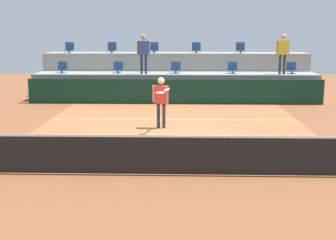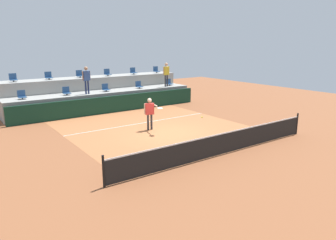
# 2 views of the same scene
# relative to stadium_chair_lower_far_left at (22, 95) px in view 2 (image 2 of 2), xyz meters

# --- Properties ---
(ground_plane) EXTENTS (40.00, 40.00, 0.00)m
(ground_plane) POSITION_rel_stadium_chair_lower_far_left_xyz_m (5.30, -7.23, -1.46)
(ground_plane) COLOR brown
(court_inner_paint) EXTENTS (9.00, 10.00, 0.01)m
(court_inner_paint) POSITION_rel_stadium_chair_lower_far_left_xyz_m (5.30, -6.23, -1.46)
(court_inner_paint) COLOR #A36038
(court_inner_paint) RESTS_ON ground_plane
(court_service_line) EXTENTS (9.00, 0.06, 0.00)m
(court_service_line) POSITION_rel_stadium_chair_lower_far_left_xyz_m (5.30, -4.83, -1.46)
(court_service_line) COLOR silver
(court_service_line) RESTS_ON ground_plane
(tennis_net) EXTENTS (10.48, 0.08, 1.07)m
(tennis_net) POSITION_rel_stadium_chair_lower_far_left_xyz_m (5.30, -11.23, -0.97)
(tennis_net) COLOR black
(tennis_net) RESTS_ON ground_plane
(sponsor_backboard) EXTENTS (13.00, 0.16, 1.10)m
(sponsor_backboard) POSITION_rel_stadium_chair_lower_far_left_xyz_m (5.30, -1.23, -0.91)
(sponsor_backboard) COLOR #0F3323
(sponsor_backboard) RESTS_ON ground_plane
(seating_tier_lower) EXTENTS (13.00, 1.80, 1.25)m
(seating_tier_lower) POSITION_rel_stadium_chair_lower_far_left_xyz_m (5.30, 0.07, -0.84)
(seating_tier_lower) COLOR gray
(seating_tier_lower) RESTS_ON ground_plane
(seating_tier_upper) EXTENTS (13.00, 1.80, 2.10)m
(seating_tier_upper) POSITION_rel_stadium_chair_lower_far_left_xyz_m (5.30, 1.87, -0.41)
(seating_tier_upper) COLOR gray
(seating_tier_upper) RESTS_ON ground_plane
(stadium_chair_lower_far_left) EXTENTS (0.44, 0.40, 0.52)m
(stadium_chair_lower_far_left) POSITION_rel_stadium_chair_lower_far_left_xyz_m (0.00, 0.00, 0.00)
(stadium_chair_lower_far_left) COLOR #2D2D33
(stadium_chair_lower_far_left) RESTS_ON seating_tier_lower
(stadium_chair_lower_left) EXTENTS (0.44, 0.40, 0.52)m
(stadium_chair_lower_left) POSITION_rel_stadium_chair_lower_far_left_xyz_m (2.63, 0.00, 0.00)
(stadium_chair_lower_left) COLOR #2D2D33
(stadium_chair_lower_left) RESTS_ON seating_tier_lower
(stadium_chair_lower_center) EXTENTS (0.44, 0.40, 0.52)m
(stadium_chair_lower_center) POSITION_rel_stadium_chair_lower_far_left_xyz_m (5.32, 0.00, 0.00)
(stadium_chair_lower_center) COLOR #2D2D33
(stadium_chair_lower_center) RESTS_ON seating_tier_lower
(stadium_chair_lower_right) EXTENTS (0.44, 0.40, 0.52)m
(stadium_chair_lower_right) POSITION_rel_stadium_chair_lower_far_left_xyz_m (7.95, 0.00, 0.00)
(stadium_chair_lower_right) COLOR #2D2D33
(stadium_chair_lower_right) RESTS_ON seating_tier_lower
(stadium_chair_lower_far_right) EXTENTS (0.44, 0.40, 0.52)m
(stadium_chair_lower_far_right) POSITION_rel_stadium_chair_lower_far_left_xyz_m (10.66, 0.00, 0.00)
(stadium_chair_lower_far_right) COLOR #2D2D33
(stadium_chair_lower_far_right) RESTS_ON seating_tier_lower
(stadium_chair_upper_far_left) EXTENTS (0.44, 0.40, 0.52)m
(stadium_chair_upper_far_left) POSITION_rel_stadium_chair_lower_far_left_xyz_m (-0.07, 1.80, 0.85)
(stadium_chair_upper_far_left) COLOR #2D2D33
(stadium_chair_upper_far_left) RESTS_ON seating_tier_upper
(stadium_chair_upper_left) EXTENTS (0.44, 0.40, 0.52)m
(stadium_chair_upper_left) POSITION_rel_stadium_chair_lower_far_left_xyz_m (2.09, 1.80, 0.85)
(stadium_chair_upper_left) COLOR #2D2D33
(stadium_chair_upper_left) RESTS_ON seating_tier_upper
(stadium_chair_upper_mid_left) EXTENTS (0.44, 0.40, 0.52)m
(stadium_chair_upper_mid_left) POSITION_rel_stadium_chair_lower_far_left_xyz_m (4.21, 1.80, 0.85)
(stadium_chair_upper_mid_left) COLOR #2D2D33
(stadium_chair_upper_mid_left) RESTS_ON seating_tier_upper
(stadium_chair_upper_mid_right) EXTENTS (0.44, 0.40, 0.52)m
(stadium_chair_upper_mid_right) POSITION_rel_stadium_chair_lower_far_left_xyz_m (6.32, 1.80, 0.85)
(stadium_chair_upper_mid_right) COLOR #2D2D33
(stadium_chair_upper_mid_right) RESTS_ON seating_tier_upper
(stadium_chair_upper_right) EXTENTS (0.44, 0.40, 0.52)m
(stadium_chair_upper_right) POSITION_rel_stadium_chair_lower_far_left_xyz_m (8.52, 1.80, 0.85)
(stadium_chair_upper_right) COLOR #2D2D33
(stadium_chair_upper_right) RESTS_ON seating_tier_upper
(stadium_chair_upper_far_right) EXTENTS (0.44, 0.40, 0.52)m
(stadium_chair_upper_far_right) POSITION_rel_stadium_chair_lower_far_left_xyz_m (10.66, 1.80, 0.85)
(stadium_chair_upper_far_right) COLOR #2D2D33
(stadium_chair_upper_far_right) RESTS_ON seating_tier_upper
(tennis_player) EXTENTS (0.58, 1.27, 1.69)m
(tennis_player) POSITION_rel_stadium_chair_lower_far_left_xyz_m (4.92, -6.31, -0.43)
(tennis_player) COLOR #2D2D33
(tennis_player) RESTS_ON ground_plane
(spectator_in_grey) EXTENTS (0.61, 0.29, 1.76)m
(spectator_in_grey) POSITION_rel_stadium_chair_lower_far_left_xyz_m (3.87, -0.38, 0.86)
(spectator_in_grey) COLOR navy
(spectator_in_grey) RESTS_ON seating_tier_lower
(spectator_leaning_on_rail) EXTENTS (0.62, 0.27, 1.80)m
(spectator_leaning_on_rail) POSITION_rel_stadium_chair_lower_far_left_xyz_m (10.13, -0.38, 0.88)
(spectator_leaning_on_rail) COLOR #2D2D33
(spectator_leaning_on_rail) RESTS_ON seating_tier_lower
(tennis_ball) EXTENTS (0.07, 0.07, 0.07)m
(tennis_ball) POSITION_rel_stadium_chair_lower_far_left_xyz_m (5.81, -9.37, -0.31)
(tennis_ball) COLOR #CCE033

